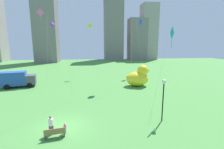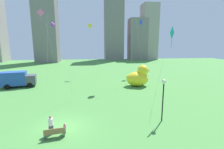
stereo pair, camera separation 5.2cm
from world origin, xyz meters
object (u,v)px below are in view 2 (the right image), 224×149
lamppost (163,90)px  kite_blue (141,23)px  person_adult (51,124)px  kite_yellow (90,28)px  person_child (65,128)px  box_truck (18,79)px  kite_purple (52,24)px  giant_inflatable_duck (138,77)px  kite_pink (41,17)px  park_bench (55,133)px  kite_teal (171,36)px

lamppost → kite_blue: (5.13, 25.15, 9.55)m
person_adult → kite_yellow: (3.49, 26.46, 10.47)m
person_child → kite_yellow: kite_yellow is taller
box_truck → kite_purple: (4.55, 9.26, 10.85)m
giant_inflatable_duck → kite_pink: kite_pink is taller
kite_pink → kite_purple: (-0.40, 9.44, -0.04)m
park_bench → kite_yellow: kite_yellow is taller
box_truck → lamppost: bearing=-38.2°
kite_yellow → kite_blue: bearing=-0.7°
park_bench → kite_blue: (15.25, 26.95, 12.35)m
park_bench → giant_inflatable_duck: 19.73m
kite_yellow → park_bench: bearing=-96.4°
park_bench → kite_yellow: bearing=83.6°
person_adult → kite_teal: (12.20, 3.59, 7.63)m
kite_pink → box_truck: bearing=177.9°
kite_yellow → kite_pink: bearing=-130.8°
giant_inflatable_duck → box_truck: (-21.86, 1.89, -0.24)m
person_adult → box_truck: box_truck is taller
box_truck → kite_pink: size_ratio=0.44×
kite_teal → kite_blue: size_ratio=0.71×
park_bench → giant_inflatable_duck: giant_inflatable_duck is taller
person_adult → kite_teal: kite_teal is taller
lamppost → kite_teal: kite_teal is taller
lamppost → kite_teal: bearing=55.7°
person_adult → box_truck: 19.65m
giant_inflatable_duck → kite_pink: (-16.91, 1.71, 10.65)m
person_child → kite_yellow: 28.69m
kite_pink → kite_purple: size_ratio=1.04×
person_adult → person_child: bearing=0.8°
kite_blue → kite_purple: size_ratio=1.04×
kite_purple → park_bench: bearing=-78.3°
kite_pink → kite_purple: 9.45m
person_child → kite_yellow: (2.34, 26.44, 10.89)m
kite_pink → kite_teal: bearing=-38.1°
box_truck → kite_blue: size_ratio=0.45×
person_child → kite_blue: bearing=61.1°
giant_inflatable_duck → kite_blue: kite_blue is taller
kite_pink → lamppost: bearing=-45.8°
person_adult → kite_blue: kite_blue is taller
lamppost → kite_yellow: (-7.05, 25.31, 8.12)m
lamppost → kite_blue: 27.39m
lamppost → kite_blue: kite_blue is taller
person_adult → lamppost: (10.54, 1.15, 2.35)m
kite_teal → kite_purple: kite_purple is taller
kite_purple → person_adult: bearing=-78.9°
person_child → kite_purple: bearing=103.5°
box_truck → kite_teal: size_ratio=0.63×
kite_teal → kite_pink: size_ratio=0.70×
giant_inflatable_duck → person_adult: bearing=-128.7°
park_bench → kite_pink: size_ratio=0.13×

